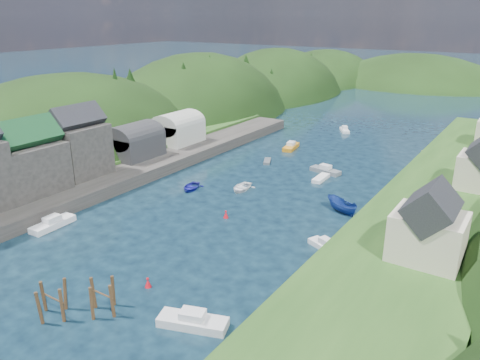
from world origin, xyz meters
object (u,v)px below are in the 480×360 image
Objects in this scene: channel_buoy_far at (226,215)px; piling_cluster_near at (53,303)px; channel_buoy_near at (148,283)px; piling_cluster_far at (103,299)px.

piling_cluster_near is at bearing -91.34° from channel_buoy_far.
piling_cluster_far is at bearing -95.08° from channel_buoy_near.
piling_cluster_near is 9.23m from channel_buoy_near.
channel_buoy_near is 1.00× the size of channel_buoy_far.
piling_cluster_near reaches higher than channel_buoy_near.
piling_cluster_far is at bearing 41.67° from piling_cluster_near.
channel_buoy_near and channel_buoy_far have the same top height.
channel_buoy_near is at bearing 84.92° from piling_cluster_far.
channel_buoy_far is (0.63, 26.90, -0.90)m from piling_cluster_near.
piling_cluster_near reaches higher than channel_buoy_far.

